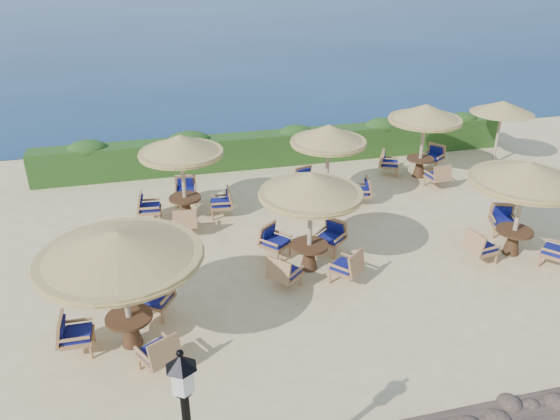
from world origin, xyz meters
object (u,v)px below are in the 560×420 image
object	(u,v)px
cafe_set_4	(328,152)
cafe_set_1	(310,207)
cafe_set_0	(121,262)
cafe_set_3	(182,165)
cafe_set_2	(524,188)
cafe_set_5	(424,127)
extra_parasol	(503,107)

from	to	relation	value
cafe_set_4	cafe_set_1	bearing A→B (deg)	-114.88
cafe_set_0	cafe_set_3	distance (m)	5.85
cafe_set_2	cafe_set_1	bearing A→B (deg)	173.85
cafe_set_1	cafe_set_5	size ratio (longest dim) A/B	0.96
cafe_set_1	extra_parasol	bearing A→B (deg)	31.48
cafe_set_1	cafe_set_5	distance (m)	7.52
cafe_set_0	cafe_set_1	distance (m)	4.84
extra_parasol	cafe_set_2	world-z (taller)	cafe_set_2
extra_parasol	cafe_set_0	xyz separation A→B (m)	(-13.46, -7.47, -0.17)
cafe_set_0	cafe_set_2	xyz separation A→B (m)	(9.95, 1.34, -0.08)
cafe_set_1	cafe_set_4	bearing A→B (deg)	65.12
cafe_set_5	cafe_set_4	bearing A→B (deg)	-160.26
cafe_set_2	cafe_set_3	world-z (taller)	same
cafe_set_3	cafe_set_4	distance (m)	4.44
cafe_set_1	cafe_set_5	xyz separation A→B (m)	(5.63, 4.98, 0.09)
extra_parasol	cafe_set_0	world-z (taller)	cafe_set_0
cafe_set_3	cafe_set_5	bearing A→B (deg)	8.87
cafe_set_1	cafe_set_4	xyz separation A→B (m)	(1.65, 3.55, 0.03)
cafe_set_0	cafe_set_3	world-z (taller)	same
cafe_set_4	cafe_set_3	bearing A→B (deg)	178.52
cafe_set_3	cafe_set_0	bearing A→B (deg)	-106.35
cafe_set_0	cafe_set_5	size ratio (longest dim) A/B	1.18
cafe_set_1	cafe_set_2	size ratio (longest dim) A/B	0.93
cafe_set_1	cafe_set_3	xyz separation A→B (m)	(-2.79, 3.67, -0.03)
cafe_set_1	cafe_set_0	bearing A→B (deg)	-156.39
cafe_set_1	cafe_set_3	distance (m)	4.61
cafe_set_5	cafe_set_0	bearing A→B (deg)	-145.48
cafe_set_3	cafe_set_5	world-z (taller)	same
cafe_set_0	cafe_set_2	bearing A→B (deg)	7.69
extra_parasol	cafe_set_4	distance (m)	7.65
cafe_set_0	cafe_set_3	xyz separation A→B (m)	(1.64, 5.61, -0.27)
cafe_set_0	cafe_set_4	distance (m)	8.20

